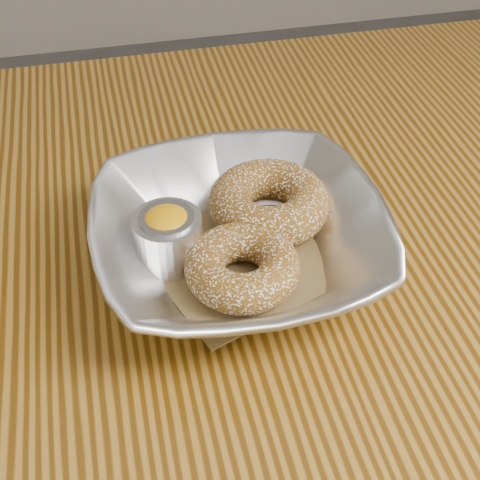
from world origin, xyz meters
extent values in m
cube|color=brown|center=(0.00, 0.00, 0.73)|extent=(1.20, 0.80, 0.04)
imported|color=silver|center=(-0.01, -0.01, 0.78)|extent=(0.24, 0.24, 0.06)
cube|color=brown|center=(-0.01, -0.01, 0.76)|extent=(0.19, 0.19, 0.00)
torus|color=brown|center=(0.03, 0.03, 0.78)|extent=(0.13, 0.13, 0.04)
torus|color=brown|center=(-0.01, -0.04, 0.78)|extent=(0.10, 0.10, 0.03)
cylinder|color=silver|center=(-0.07, 0.00, 0.78)|extent=(0.06, 0.06, 0.05)
cylinder|color=gray|center=(-0.07, 0.00, 0.78)|extent=(0.05, 0.05, 0.04)
ellipsoid|color=#F5A107|center=(-0.07, 0.00, 0.80)|extent=(0.04, 0.04, 0.03)
camera|label=1|loc=(-0.10, -0.42, 1.16)|focal=50.00mm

